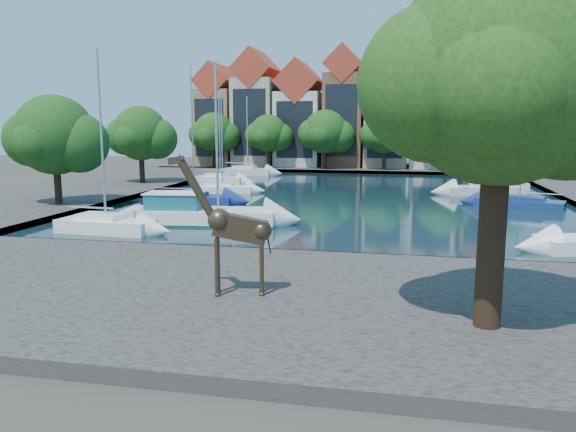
# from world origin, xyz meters

# --- Properties ---
(ground) EXTENTS (160.00, 160.00, 0.00)m
(ground) POSITION_xyz_m (0.00, 0.00, 0.00)
(ground) COLOR #38332B
(ground) RESTS_ON ground
(water_basin) EXTENTS (38.00, 50.00, 0.08)m
(water_basin) POSITION_xyz_m (0.00, 24.00, 0.04)
(water_basin) COLOR black
(water_basin) RESTS_ON ground
(near_quay) EXTENTS (50.00, 14.00, 0.50)m
(near_quay) POSITION_xyz_m (0.00, -7.00, 0.25)
(near_quay) COLOR #4E4A44
(near_quay) RESTS_ON ground
(far_quay) EXTENTS (60.00, 16.00, 0.50)m
(far_quay) POSITION_xyz_m (0.00, 56.00, 0.25)
(far_quay) COLOR #4E4A44
(far_quay) RESTS_ON ground
(left_quay) EXTENTS (14.00, 52.00, 0.50)m
(left_quay) POSITION_xyz_m (-25.00, 24.00, 0.25)
(left_quay) COLOR #4E4A44
(left_quay) RESTS_ON ground
(plane_tree) EXTENTS (8.32, 6.40, 10.62)m
(plane_tree) POSITION_xyz_m (7.62, -9.01, 7.67)
(plane_tree) COLOR #332114
(plane_tree) RESTS_ON near_quay
(townhouse_west_end) EXTENTS (5.44, 9.18, 14.93)m
(townhouse_west_end) POSITION_xyz_m (-23.00, 55.99, 7.36)
(townhouse_west_end) COLOR #8F6E4E
(townhouse_west_end) RESTS_ON far_quay
(townhouse_west_mid) EXTENTS (5.94, 9.18, 16.79)m
(townhouse_west_mid) POSITION_xyz_m (-17.00, 55.99, 8.23)
(townhouse_west_mid) COLOR #B3A88A
(townhouse_west_mid) RESTS_ON far_quay
(townhouse_west_inner) EXTENTS (6.43, 9.18, 15.15)m
(townhouse_west_inner) POSITION_xyz_m (-10.50, 55.99, 7.35)
(townhouse_west_inner) COLOR silver
(townhouse_west_inner) RESTS_ON far_quay
(townhouse_center) EXTENTS (5.44, 9.18, 16.93)m
(townhouse_center) POSITION_xyz_m (-4.00, 55.99, 8.36)
(townhouse_center) COLOR brown
(townhouse_center) RESTS_ON far_quay
(townhouse_east_inner) EXTENTS (5.94, 9.18, 15.79)m
(townhouse_east_inner) POSITION_xyz_m (2.00, 55.99, 7.73)
(townhouse_east_inner) COLOR tan
(townhouse_east_inner) RESTS_ON far_quay
(townhouse_east_mid) EXTENTS (6.43, 9.18, 16.65)m
(townhouse_east_mid) POSITION_xyz_m (8.50, 55.99, 8.10)
(townhouse_east_mid) COLOR beige
(townhouse_east_mid) RESTS_ON far_quay
(townhouse_east_end) EXTENTS (5.44, 9.18, 14.43)m
(townhouse_east_end) POSITION_xyz_m (15.00, 55.99, 7.11)
(townhouse_east_end) COLOR #885C41
(townhouse_east_end) RESTS_ON far_quay
(far_tree_far_west) EXTENTS (7.28, 5.60, 7.68)m
(far_tree_far_west) POSITION_xyz_m (-21.90, 50.49, 5.18)
(far_tree_far_west) COLOR #332114
(far_tree_far_west) RESTS_ON far_quay
(far_tree_west) EXTENTS (6.76, 5.20, 7.36)m
(far_tree_west) POSITION_xyz_m (-13.91, 50.49, 5.08)
(far_tree_west) COLOR #332114
(far_tree_west) RESTS_ON far_quay
(far_tree_mid_west) EXTENTS (7.80, 6.00, 8.00)m
(far_tree_mid_west) POSITION_xyz_m (-5.89, 50.49, 5.29)
(far_tree_mid_west) COLOR #332114
(far_tree_mid_west) RESTS_ON far_quay
(far_tree_mid_east) EXTENTS (7.02, 5.40, 7.52)m
(far_tree_mid_east) POSITION_xyz_m (2.10, 50.49, 5.13)
(far_tree_mid_east) COLOR #332114
(far_tree_mid_east) RESTS_ON far_quay
(far_tree_east) EXTENTS (7.54, 5.80, 7.84)m
(far_tree_east) POSITION_xyz_m (10.11, 50.49, 5.24)
(far_tree_east) COLOR #332114
(far_tree_east) RESTS_ON far_quay
(far_tree_far_east) EXTENTS (6.76, 5.20, 7.36)m
(far_tree_far_east) POSITION_xyz_m (18.09, 50.49, 5.08)
(far_tree_far_east) COLOR #332114
(far_tree_far_east) RESTS_ON far_quay
(side_tree_left_near) EXTENTS (7.80, 6.00, 8.20)m
(side_tree_left_near) POSITION_xyz_m (-20.89, 11.99, 5.49)
(side_tree_left_near) COLOR #332114
(side_tree_left_near) RESTS_ON left_quay
(side_tree_left_far) EXTENTS (7.28, 5.60, 7.88)m
(side_tree_left_far) POSITION_xyz_m (-21.90, 27.99, 5.38)
(side_tree_left_far) COLOR #332114
(side_tree_left_far) RESTS_ON left_quay
(giraffe_statue) EXTENTS (3.41, 1.22, 4.93)m
(giraffe_statue) POSITION_xyz_m (-0.89, -7.54, 2.92)
(giraffe_statue) COLOR #3D301E
(giraffe_statue) RESTS_ON near_quay
(motorsailer) EXTENTS (10.03, 4.03, 10.30)m
(motorsailer) POSITION_xyz_m (-8.33, 7.96, 0.87)
(motorsailer) COLOR white
(motorsailer) RESTS_ON water_basin
(sailboat_left_a) EXTENTS (6.00, 2.45, 10.69)m
(sailboat_left_a) POSITION_xyz_m (-12.47, 4.00, 0.71)
(sailboat_left_a) COLOR white
(sailboat_left_a) RESTS_ON water_basin
(sailboat_left_b) EXTENTS (6.66, 2.46, 11.07)m
(sailboat_left_b) POSITION_xyz_m (-12.00, 17.02, 0.58)
(sailboat_left_b) COLOR navy
(sailboat_left_b) RESTS_ON water_basin
(sailboat_left_c) EXTENTS (5.81, 2.63, 9.23)m
(sailboat_left_c) POSITION_xyz_m (-12.00, 24.44, 0.58)
(sailboat_left_c) COLOR white
(sailboat_left_c) RESTS_ON water_basin
(sailboat_left_d) EXTENTS (5.95, 3.02, 10.01)m
(sailboat_left_d) POSITION_xyz_m (-14.89, 32.26, 0.69)
(sailboat_left_d) COLOR white
(sailboat_left_d) RESTS_ON water_basin
(sailboat_left_e) EXTENTS (6.75, 3.02, 9.89)m
(sailboat_left_e) POSITION_xyz_m (-15.00, 43.41, 0.69)
(sailboat_left_e) COLOR silver
(sailboat_left_e) RESTS_ON water_basin
(sailboat_right_b) EXTENTS (6.83, 4.25, 10.49)m
(sailboat_right_b) POSITION_xyz_m (13.63, 19.82, 0.59)
(sailboat_right_b) COLOR navy
(sailboat_right_b) RESTS_ON water_basin
(sailboat_right_c) EXTENTS (7.32, 4.17, 10.72)m
(sailboat_right_c) POSITION_xyz_m (12.00, 28.03, 0.67)
(sailboat_right_c) COLOR silver
(sailboat_right_c) RESTS_ON water_basin
(sailboat_right_d) EXTENTS (4.95, 2.40, 8.07)m
(sailboat_right_d) POSITION_xyz_m (14.37, 32.61, 0.60)
(sailboat_right_d) COLOR silver
(sailboat_right_d) RESTS_ON water_basin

